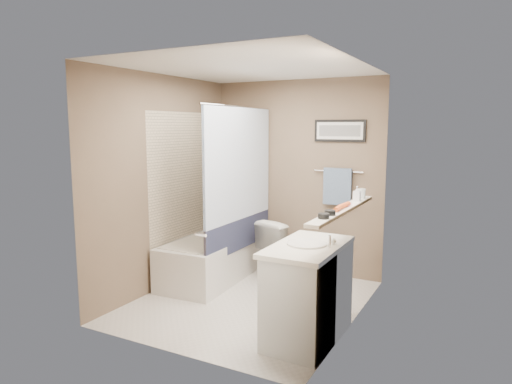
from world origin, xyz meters
The scene contains 34 objects.
ground centered at (0.00, 0.00, 0.00)m, with size 2.50×2.50×0.00m, color beige.
ceiling centered at (0.00, 0.00, 2.38)m, with size 2.20×2.50×0.04m, color white.
wall_back centered at (0.00, 1.23, 1.20)m, with size 2.20×0.04×2.40m, color brown.
wall_front centered at (0.00, -1.23, 1.20)m, with size 2.20×0.04×2.40m, color brown.
wall_left centered at (-1.08, 0.00, 1.20)m, with size 0.04×2.50×2.40m, color brown.
wall_right centered at (1.08, 0.00, 1.20)m, with size 0.04×2.50×2.40m, color brown.
tile_surround centered at (-1.09, 0.50, 1.00)m, with size 0.02×1.55×2.00m, color beige.
curtain_rod centered at (-0.40, 0.50, 2.05)m, with size 0.02×0.02×1.55m, color silver.
curtain_upper centered at (-0.40, 0.50, 1.40)m, with size 0.03×1.45×1.28m, color white.
curtain_lower centered at (-0.40, 0.50, 0.58)m, with size 0.03×1.45×0.36m, color #272C49.
mirror centered at (1.09, -0.15, 1.62)m, with size 0.02×1.60×1.00m, color silver.
shelf centered at (1.04, -0.15, 1.10)m, with size 0.12×1.60×0.03m, color silver.
towel_bar centered at (0.55, 1.22, 1.30)m, with size 0.02×0.02×0.60m, color silver.
towel centered at (0.55, 1.20, 1.12)m, with size 0.34×0.05×0.44m, color #839FBE.
art_frame centered at (0.55, 1.23, 1.78)m, with size 0.62×0.03×0.26m, color black.
art_mat centered at (0.55, 1.22, 1.78)m, with size 0.56×0.00×0.20m, color white.
art_image centered at (0.55, 1.22, 1.78)m, with size 0.50×0.00×0.13m, color #595959.
door centered at (0.55, -1.24, 1.00)m, with size 0.80×0.02×2.00m, color silver.
door_handle centered at (0.22, -1.19, 1.00)m, with size 0.02×0.02×0.10m, color silver.
bathtub centered at (-0.75, 0.45, 0.25)m, with size 0.70×1.50×0.50m, color silver.
tub_rim centered at (-0.75, 0.45, 0.50)m, with size 0.56×1.36×0.02m, color beige.
toilet centered at (0.04, 0.89, 0.37)m, with size 0.41×0.72×0.73m, color silver.
vanity centered at (0.85, -0.50, 0.40)m, with size 0.50×0.90×0.80m, color silver.
countertop centered at (0.84, -0.50, 0.82)m, with size 0.54×0.96×0.04m, color silver.
sink_basin centered at (0.83, -0.50, 0.85)m, with size 0.34×0.34×0.01m, color silver.
faucet_spout centered at (1.03, -0.50, 0.89)m, with size 0.02×0.02×0.10m, color silver.
faucet_knob centered at (1.03, -0.40, 0.87)m, with size 0.05×0.05×0.05m, color silver.
candle_bowl_near centered at (1.04, -0.68, 1.14)m, with size 0.09×0.09×0.04m, color black.
candle_bowl_far centered at (1.04, -0.52, 1.14)m, with size 0.09×0.09×0.04m, color black.
hair_brush_front centered at (1.04, -0.29, 1.14)m, with size 0.04×0.04×0.22m, color #D0511D.
hair_brush_back centered at (1.04, -0.13, 1.14)m, with size 0.04×0.04×0.22m, color #E85720.
pink_comb centered at (1.04, 0.00, 1.12)m, with size 0.03×0.16×0.01m, color #F797CB.
glass_jar centered at (1.04, 0.45, 1.17)m, with size 0.08×0.08×0.10m, color silver.
soap_bottle centered at (1.04, 0.28, 1.19)m, with size 0.06×0.07×0.14m, color #999999.
Camera 1 is at (2.20, -4.03, 1.83)m, focal length 32.00 mm.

